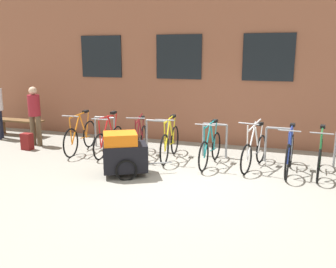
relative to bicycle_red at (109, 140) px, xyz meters
The scene contains 15 objects.
ground_plane 2.82m from the bicycle_red, 27.99° to the right, with size 42.00×42.00×0.00m, color gray.
storefront_building 6.26m from the bicycle_red, 65.23° to the left, with size 28.00×6.96×4.98m.
bike_rack 2.65m from the bicycle_red, 12.87° to the left, with size 6.63×0.05×0.84m.
bicycle_red is the anchor object (origin of this frame).
bicycle_teal 2.61m from the bicycle_red, ahead, with size 0.44×1.65×1.04m.
bicycle_green 4.93m from the bicycle_red, ahead, with size 0.44×1.65×1.03m.
bicycle_white 3.58m from the bicycle_red, ahead, with size 0.54×1.63×1.11m.
bicycle_orange 0.81m from the bicycle_red, behind, with size 0.44×1.77×1.05m.
bicycle_blue 4.33m from the bicycle_red, ahead, with size 0.44×1.73×1.03m.
bicycle_yellow 1.58m from the bicycle_red, ahead, with size 0.44×1.73×1.06m.
bicycle_maroon 0.83m from the bicycle_red, ahead, with size 0.50×1.68×1.08m.
bike_trailer 1.73m from the bicycle_red, 52.34° to the right, with size 1.42×0.97×0.93m.
wooden_bench 3.82m from the bicycle_red, 164.25° to the left, with size 1.71×0.40×0.50m.
person_by_bench 2.39m from the bicycle_red, behind, with size 0.36×0.32×1.62m.
backpack 2.29m from the bicycle_red, behind, with size 0.28×0.20×0.44m, color maroon.
Camera 1 is at (1.74, -6.70, 2.52)m, focal length 38.98 mm.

